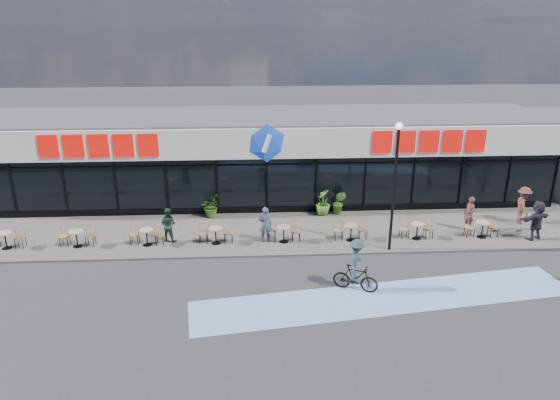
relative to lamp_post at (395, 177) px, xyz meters
name	(u,v)px	position (x,y,z in m)	size (l,w,h in m)	color
ground	(273,281)	(-5.12, -2.30, -3.35)	(120.00, 120.00, 0.00)	#28282B
sidewalk	(269,232)	(-5.12, 2.20, -3.30)	(44.00, 5.00, 0.10)	#615B55
bike_lane	(386,298)	(-1.12, -3.80, -3.34)	(14.00, 2.20, 0.01)	#6995C7
building	(265,155)	(-5.12, 7.63, -1.01)	(30.60, 6.57, 4.75)	black
lamp_post	(395,177)	(0.00, 0.00, 0.00)	(0.28, 0.28, 5.51)	black
bistro_set_0	(6,238)	(-16.52, 1.10, -2.79)	(1.54, 0.62, 0.90)	tan
bistro_set_1	(77,236)	(-13.51, 1.10, -2.79)	(1.54, 0.62, 0.90)	tan
bistro_set_2	(147,235)	(-10.51, 1.10, -2.79)	(1.54, 0.62, 0.90)	tan
bistro_set_3	(216,233)	(-7.50, 1.10, -2.79)	(1.54, 0.62, 0.90)	tan
bistro_set_4	(284,232)	(-4.50, 1.10, -2.79)	(1.54, 0.62, 0.90)	tan
bistro_set_5	(351,230)	(-1.49, 1.10, -2.79)	(1.54, 0.62, 0.90)	tan
bistro_set_6	(417,229)	(1.51, 1.10, -2.79)	(1.54, 0.62, 0.90)	tan
bistro_set_7	(482,227)	(4.52, 1.10, -2.79)	(1.54, 0.62, 0.90)	tan
potted_plant_left	(210,206)	(-7.98, 4.26, -2.70)	(1.00, 0.86, 1.11)	#2D5618
potted_plant_mid	(323,202)	(-2.33, 4.21, -2.58)	(0.74, 0.74, 1.33)	#37681D
potted_plant_right	(339,202)	(-1.49, 4.25, -2.63)	(0.68, 0.55, 1.24)	#3A651C
patron_left	(265,224)	(-5.31, 1.10, -2.43)	(0.60, 0.39, 1.63)	#334050
patron_right	(168,224)	(-9.61, 1.44, -2.47)	(0.76, 0.59, 1.56)	black
pedestrian_a	(469,214)	(4.23, 1.87, -2.43)	(0.59, 0.39, 1.63)	#512A29
pedestrian_b	(523,205)	(7.16, 2.61, -2.34)	(1.18, 0.68, 1.82)	#4E2C28
pedestrian_c	(537,220)	(6.78, 0.69, -2.33)	(1.70, 0.54, 1.84)	#23222B
cyclist_a	(356,268)	(-2.13, -3.19, -2.44)	(1.74, 1.18, 2.04)	black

